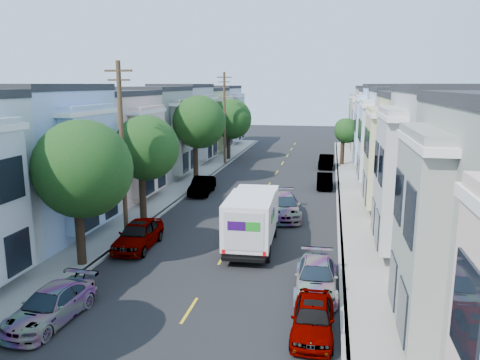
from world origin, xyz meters
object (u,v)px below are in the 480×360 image
at_px(lead_sedan, 284,206).
at_px(parked_right_c, 325,181).
at_px(fedex_truck, 252,217).
at_px(parked_right_d, 326,162).
at_px(tree_b, 81,169).
at_px(tree_c, 145,148).
at_px(utility_pole_far, 225,118).
at_px(parked_right_a, 313,318).
at_px(utility_pole_near, 122,151).
at_px(parked_left_c, 138,235).
at_px(tree_e, 231,119).
at_px(tree_far_r, 346,131).
at_px(parked_left_b, 51,306).
at_px(parked_right_b, 316,277).
at_px(parked_left_d, 202,186).
at_px(tree_d, 198,122).

xyz_separation_m(lead_sedan, parked_right_c, (2.58, 9.70, -0.14)).
bearing_deg(fedex_truck, parked_right_d, 79.92).
xyz_separation_m(tree_b, tree_c, (-0.00, 7.83, -0.05)).
distance_m(utility_pole_far, parked_right_a, 36.92).
distance_m(utility_pole_near, parked_left_c, 4.85).
bearing_deg(lead_sedan, parked_right_c, 65.95).
xyz_separation_m(tree_c, tree_e, (0.00, 26.07, -0.04)).
relative_size(tree_far_r, parked_left_b, 1.24).
xyz_separation_m(tree_e, parked_left_b, (1.40, -39.18, -4.20)).
relative_size(tree_c, parked_right_b, 1.62).
xyz_separation_m(lead_sedan, parked_left_b, (-7.22, -15.91, -0.13)).
xyz_separation_m(tree_far_r, lead_sedan, (-4.57, -21.76, -3.03)).
bearing_deg(parked_left_c, lead_sedan, 44.22).
height_order(parked_left_c, parked_left_d, parked_left_c).
relative_size(parked_right_a, parked_right_b, 0.91).
xyz_separation_m(tree_d, parked_left_c, (1.40, -17.05, -4.79)).
relative_size(parked_left_d, parked_right_a, 1.07).
relative_size(utility_pole_near, parked_left_b, 2.36).
bearing_deg(parked_right_b, parked_left_d, 119.12).
distance_m(tree_c, tree_d, 12.26).
distance_m(fedex_truck, parked_right_b, 6.38).
bearing_deg(parked_right_d, tree_e, 164.92).
distance_m(utility_pole_far, fedex_truck, 27.42).
distance_m(lead_sedan, parked_left_d, 9.04).
distance_m(tree_b, tree_d, 20.09).
bearing_deg(parked_right_c, utility_pole_far, 135.87).
relative_size(tree_e, parked_right_a, 1.83).
bearing_deg(lead_sedan, fedex_truck, -109.32).
bearing_deg(fedex_truck, parked_left_d, 115.59).
bearing_deg(tree_e, parked_right_b, -72.06).
height_order(tree_e, utility_pole_far, utility_pole_far).
height_order(parked_left_b, parked_right_c, parked_left_b).
height_order(tree_c, tree_e, tree_e).
bearing_deg(utility_pole_near, parked_right_a, -38.43).
bearing_deg(parked_right_c, lead_sedan, -106.65).
distance_m(fedex_truck, parked_right_d, 26.33).
distance_m(tree_d, parked_left_d, 6.45).
relative_size(tree_e, utility_pole_far, 0.72).
height_order(tree_b, tree_c, tree_b).
xyz_separation_m(parked_left_d, parked_right_d, (9.80, 14.37, -0.00)).
distance_m(utility_pole_far, parked_left_b, 36.13).
distance_m(tree_d, parked_right_d, 16.02).
xyz_separation_m(tree_b, parked_left_d, (1.40, 16.08, -4.22)).
relative_size(parked_right_c, parked_right_d, 0.91).
relative_size(tree_c, parked_left_c, 1.49).
distance_m(tree_b, parked_left_c, 5.33).
bearing_deg(parked_right_a, tree_far_r, 86.84).
distance_m(parked_left_b, parked_right_b, 10.82).
bearing_deg(parked_left_b, utility_pole_near, 102.10).
bearing_deg(fedex_truck, tree_d, 113.57).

